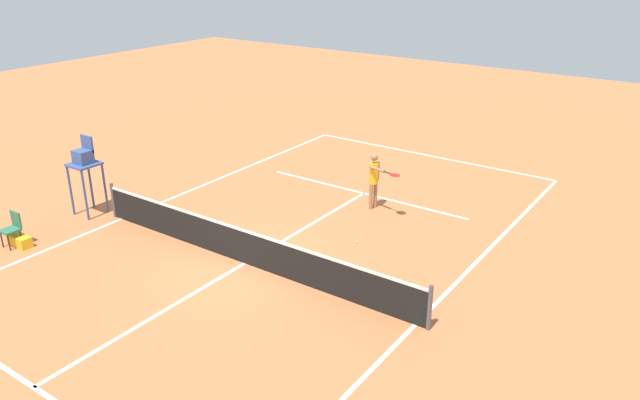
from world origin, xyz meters
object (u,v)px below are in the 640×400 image
player_serving (375,176)px  umpire_chair (84,163)px  equipment_bag (20,241)px  tennis_ball (357,242)px  courtside_chair_near (12,227)px

player_serving → umpire_chair: bearing=-40.1°
umpire_chair → equipment_bag: 2.90m
player_serving → umpire_chair: 8.64m
player_serving → umpire_chair: umpire_chair is taller
player_serving → tennis_ball: 2.70m
tennis_ball → courtside_chair_near: 9.31m
courtside_chair_near → equipment_bag: (-0.12, -0.06, -0.38)m
tennis_ball → courtside_chair_near: size_ratio=0.07×
tennis_ball → equipment_bag: bearing=35.9°
courtside_chair_near → equipment_bag: courtside_chair_near is taller
player_serving → equipment_bag: bearing=-27.8°
player_serving → umpire_chair: size_ratio=0.73×
player_serving → tennis_ball: bearing=32.3°
tennis_ball → courtside_chair_near: (7.54, 5.43, 0.50)m
courtside_chair_near → player_serving: bearing=-130.7°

